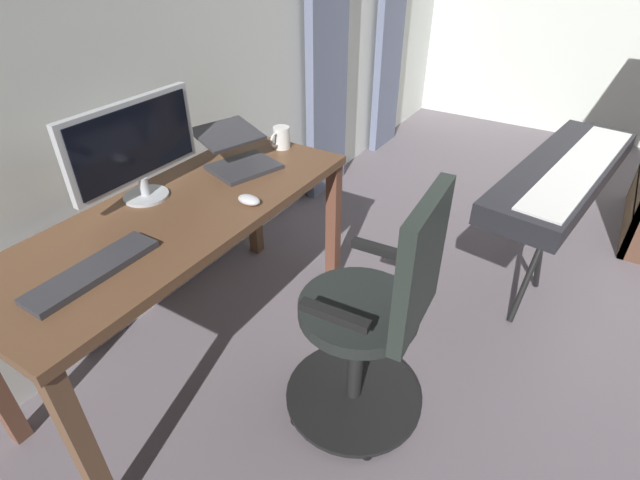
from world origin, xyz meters
name	(u,v)px	position (x,y,z in m)	size (l,w,h in m)	color
desk	(184,230)	(1.28, -2.20, 0.64)	(1.57, 0.61, 0.74)	brown
office_chair	(374,324)	(1.20, -1.38, 0.47)	(0.56, 0.56, 1.02)	black
computer_monitor	(134,145)	(1.28, -2.39, 0.96)	(0.58, 0.18, 0.39)	#B7BCC1
computer_keyboard	(93,271)	(1.72, -2.13, 0.75)	(0.43, 0.12, 0.02)	#333338
laptop	(238,155)	(0.85, -2.26, 0.79)	(0.37, 0.41, 0.16)	#333338
computer_mouse	(249,200)	(1.11, -1.99, 0.76)	(0.06, 0.10, 0.04)	silver
mug_coffee	(281,138)	(0.58, -2.21, 0.79)	(0.13, 0.08, 0.11)	white
piano_keyboard	(563,176)	(0.19, -0.97, 0.74)	(1.21, 0.49, 0.81)	black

